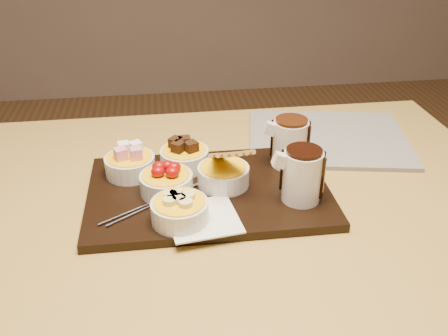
{
  "coord_description": "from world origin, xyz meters",
  "views": [
    {
      "loc": [
        -0.1,
        -0.82,
        1.28
      ],
      "look_at": [
        0.01,
        -0.01,
        0.81
      ],
      "focal_mm": 40.0,
      "sensor_mm": 36.0,
      "label": 1
    }
  ],
  "objects": [
    {
      "name": "dining_table",
      "position": [
        0.0,
        0.0,
        0.65
      ],
      "size": [
        1.2,
        0.8,
        0.75
      ],
      "color": "#AD8E40",
      "rests_on": "ground"
    },
    {
      "name": "serving_board",
      "position": [
        -0.02,
        -0.01,
        0.76
      ],
      "size": [
        0.46,
        0.3,
        0.02
      ],
      "primitive_type": "cube",
      "rotation": [
        0.0,
        0.0,
        -0.01
      ],
      "color": "black",
      "rests_on": "dining_table"
    },
    {
      "name": "napkin",
      "position": [
        -0.04,
        -0.11,
        0.77
      ],
      "size": [
        0.13,
        0.13,
        0.0
      ],
      "primitive_type": "cube",
      "rotation": [
        0.0,
        0.0,
        0.13
      ],
      "color": "white",
      "rests_on": "serving_board"
    },
    {
      "name": "bowl_marshmallows",
      "position": [
        -0.17,
        0.07,
        0.79
      ],
      "size": [
        0.1,
        0.1,
        0.04
      ],
      "primitive_type": "cylinder",
      "color": "silver",
      "rests_on": "serving_board"
    },
    {
      "name": "bowl_cake",
      "position": [
        -0.06,
        0.08,
        0.79
      ],
      "size": [
        0.1,
        0.1,
        0.04
      ],
      "primitive_type": "cylinder",
      "color": "silver",
      "rests_on": "serving_board"
    },
    {
      "name": "bowl_strawberries",
      "position": [
        -0.1,
        -0.01,
        0.79
      ],
      "size": [
        0.1,
        0.1,
        0.04
      ],
      "primitive_type": "cylinder",
      "color": "silver",
      "rests_on": "serving_board"
    },
    {
      "name": "bowl_biscotti",
      "position": [
        0.01,
        0.0,
        0.79
      ],
      "size": [
        0.1,
        0.1,
        0.04
      ],
      "primitive_type": "cylinder",
      "color": "silver",
      "rests_on": "serving_board"
    },
    {
      "name": "bowl_bananas",
      "position": [
        -0.08,
        -0.11,
        0.79
      ],
      "size": [
        0.1,
        0.1,
        0.04
      ],
      "primitive_type": "cylinder",
      "color": "silver",
      "rests_on": "serving_board"
    },
    {
      "name": "pitcher_dark_chocolate",
      "position": [
        0.14,
        -0.07,
        0.82
      ],
      "size": [
        0.07,
        0.07,
        0.1
      ],
      "primitive_type": "cylinder",
      "rotation": [
        0.0,
        0.0,
        -0.01
      ],
      "color": "silver",
      "rests_on": "serving_board"
    },
    {
      "name": "pitcher_milk_chocolate",
      "position": [
        0.16,
        0.06,
        0.82
      ],
      "size": [
        0.07,
        0.07,
        0.1
      ],
      "primitive_type": "cylinder",
      "rotation": [
        0.0,
        0.0,
        -0.01
      ],
      "color": "silver",
      "rests_on": "serving_board"
    },
    {
      "name": "fondue_skewers",
      "position": [
        -0.11,
        -0.04,
        0.77
      ],
      "size": [
        0.16,
        0.24,
        0.01
      ],
      "primitive_type": null,
      "rotation": [
        0.0,
        0.0,
        -1.02
      ],
      "color": "silver",
      "rests_on": "serving_board"
    },
    {
      "name": "newspaper",
      "position": [
        0.29,
        0.19,
        0.76
      ],
      "size": [
        0.41,
        0.36,
        0.01
      ],
      "primitive_type": "cube",
      "rotation": [
        0.0,
        0.0,
        -0.19
      ],
      "color": "beige",
      "rests_on": "dining_table"
    }
  ]
}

